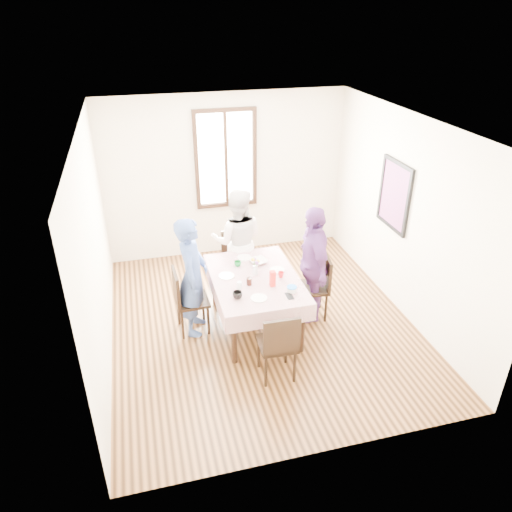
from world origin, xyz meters
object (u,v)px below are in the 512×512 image
chair_left (192,300)px  person_right (312,264)px  chair_near (277,343)px  dining_table (255,302)px  person_left (192,277)px  chair_right (312,287)px  chair_far (238,262)px  person_far (238,242)px

chair_left → person_right: (1.61, -0.09, 0.37)m
chair_near → person_right: 1.36m
dining_table → person_left: bearing=170.3°
chair_right → chair_near: 1.32m
dining_table → person_right: bearing=3.3°
dining_table → chair_left: chair_left is taller
chair_right → person_left: (-1.61, 0.09, 0.35)m
chair_left → chair_near: (0.82, -1.13, 0.00)m
chair_near → chair_far: bearing=91.2°
person_left → chair_near: bearing=-129.3°
chair_right → chair_far: (-0.82, 0.95, 0.00)m
chair_far → person_left: size_ratio=0.56×
chair_far → chair_near: size_ratio=1.00×
chair_right → person_far: person_far is taller
chair_far → person_right: person_right is taller
chair_right → person_left: person_left is taller
dining_table → person_left: (-0.80, 0.14, 0.43)m
chair_near → person_right: (0.80, 1.04, 0.37)m
person_far → person_right: 1.22m
chair_far → person_right: 1.29m
chair_left → chair_right: (1.63, -0.09, 0.00)m
dining_table → chair_left: (-0.82, 0.14, 0.08)m
person_far → person_right: person_right is taller
dining_table → person_far: 1.07m
chair_right → person_left: size_ratio=0.56×
person_right → person_left: bearing=-88.3°
person_left → chair_right: bearing=-77.7°
chair_right → person_left: 1.65m
chair_left → chair_far: same height
chair_near → person_far: 2.00m
chair_left → chair_right: 1.64m
person_far → dining_table: bearing=104.6°
person_left → person_right: (1.59, -0.09, 0.01)m
chair_left → chair_far: size_ratio=1.00×
dining_table → person_right: 0.91m
person_left → person_right: size_ratio=0.98×
dining_table → chair_left: bearing=170.6°
chair_right → dining_table: bearing=102.0°
person_left → person_right: 1.59m
chair_near → person_left: (-0.80, 1.13, 0.35)m
chair_right → chair_near: size_ratio=1.00×
chair_near → person_left: person_left is taller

